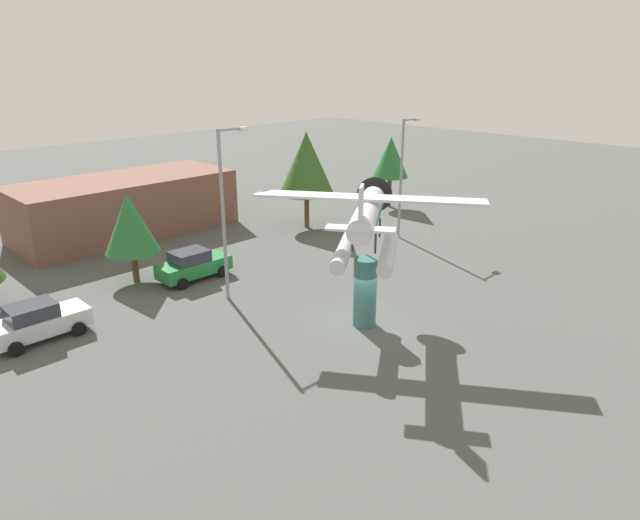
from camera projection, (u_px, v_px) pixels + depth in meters
ground_plane at (364, 324)px, 26.87m from camera, size 140.00×140.00×0.00m
display_pedestal at (365, 292)px, 26.30m from camera, size 1.10×1.10×3.36m
floatplane_monument at (367, 223)px, 25.28m from camera, size 7.14×9.15×4.00m
car_near_silver at (38, 321)px, 25.22m from camera, size 4.20×2.02×1.76m
car_mid_green at (193, 265)px, 32.11m from camera, size 4.20×2.02×1.76m
streetlight_primary at (225, 205)px, 28.20m from camera, size 1.84×0.28×8.86m
streetlight_secondary at (403, 170)px, 38.45m from camera, size 1.84×0.28×8.23m
storefront_building at (125, 206)px, 40.28m from camera, size 15.04×6.54×4.04m
tree_east at (130, 224)px, 30.99m from camera, size 3.01×3.01×5.09m
tree_center_back at (306, 163)px, 40.67m from camera, size 4.06×4.06×7.09m
tree_far_east at (391, 157)px, 46.79m from camera, size 3.02×3.02×5.91m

